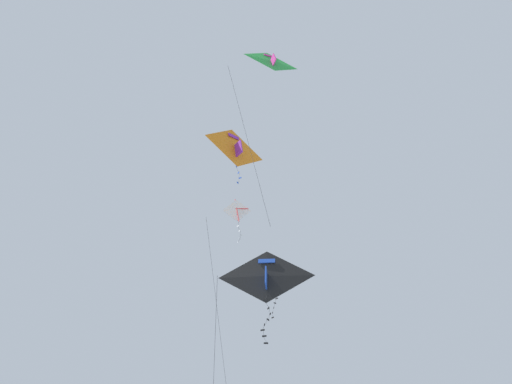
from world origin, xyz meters
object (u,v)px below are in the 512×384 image
kite_delta_near_left (271,62)px  kite_diamond_upper_right (236,213)px  kite_diamond_low_drifter (272,273)px  kite_delta_far_centre (266,277)px  kite_delta_near_right (235,148)px

kite_delta_near_left → kite_diamond_upper_right: (1.92, 4.96, -6.12)m
kite_diamond_low_drifter → kite_delta_far_centre: bearing=61.7°
kite_delta_near_left → kite_delta_near_right: 4.73m
kite_delta_far_centre → kite_diamond_low_drifter: kite_diamond_low_drifter is taller
kite_delta_near_left → kite_diamond_upper_right: 8.11m
kite_delta_near_left → kite_delta_near_right: size_ratio=3.04×
kite_delta_near_left → kite_diamond_low_drifter: (5.81, 6.47, -8.05)m
kite_diamond_low_drifter → kite_delta_near_left: bearing=63.2°
kite_delta_far_centre → kite_diamond_upper_right: 10.52m
kite_delta_near_left → kite_delta_far_centre: size_ratio=1.07×
kite_diamond_low_drifter → kite_delta_near_right: size_ratio=1.21×
kite_delta_near_left → kite_diamond_upper_right: size_ratio=0.92×
kite_delta_near_left → kite_diamond_low_drifter: kite_delta_near_left is taller
kite_diamond_upper_right → kite_diamond_low_drifter: kite_diamond_upper_right is taller
kite_diamond_upper_right → kite_diamond_low_drifter: (3.90, 1.51, -1.93)m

